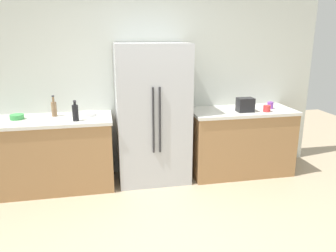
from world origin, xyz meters
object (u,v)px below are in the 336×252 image
at_px(refrigerator, 153,114).
at_px(toaster, 245,105).
at_px(bowl_b, 17,117).
at_px(bowl_a, 88,114).
at_px(bottle_a, 54,108).
at_px(cup_b, 267,108).
at_px(bottle_b, 75,112).
at_px(cup_a, 270,105).

height_order(refrigerator, toaster, refrigerator).
bearing_deg(bowl_b, bowl_a, 0.87).
bearing_deg(bottle_a, bowl_a, -7.52).
relative_size(toaster, cup_b, 2.24).
xyz_separation_m(bottle_a, bowl_a, (0.41, -0.05, -0.08)).
distance_m(refrigerator, bowl_b, 1.65).
distance_m(bottle_b, bowl_a, 0.28).
bearing_deg(toaster, cup_a, 14.46).
distance_m(toaster, bowl_a, 2.04).
distance_m(toaster, bowl_b, 2.87).
height_order(cup_a, bowl_b, cup_a).
bearing_deg(bowl_a, bowl_b, -179.13).
distance_m(toaster, cup_a, 0.44).
distance_m(bottle_a, bowl_a, 0.42).
bearing_deg(bottle_a, refrigerator, -5.27).
height_order(bottle_a, bowl_b, bottle_a).
height_order(toaster, bottle_b, bottle_b).
bearing_deg(toaster, bowl_a, 174.90).
bearing_deg(bottle_b, cup_a, 3.52).
bearing_deg(toaster, refrigerator, 174.26).
distance_m(toaster, cup_b, 0.29).
bearing_deg(refrigerator, cup_a, -0.48).
height_order(refrigerator, bottle_b, refrigerator).
relative_size(bottle_b, bowl_b, 1.50).
relative_size(refrigerator, bottle_b, 7.29).
bearing_deg(bowl_b, bottle_a, 8.92).
relative_size(bottle_b, cup_b, 2.59).
xyz_separation_m(bottle_a, bottle_b, (0.28, -0.29, 0.00)).
relative_size(bottle_a, cup_b, 2.77).
height_order(refrigerator, bottle_a, refrigerator).
xyz_separation_m(cup_b, bowl_a, (-2.32, 0.24, -0.02)).
xyz_separation_m(bottle_b, cup_b, (2.45, -0.01, -0.06)).
relative_size(refrigerator, bowl_a, 9.25).
bearing_deg(cup_b, refrigerator, 173.16).
xyz_separation_m(cup_a, cup_b, (-0.14, -0.17, -0.00)).
height_order(cup_a, cup_b, cup_a).
xyz_separation_m(bottle_b, bowl_b, (-0.70, 0.22, -0.07)).
height_order(refrigerator, bowl_b, refrigerator).
relative_size(toaster, bowl_a, 1.10).
xyz_separation_m(toaster, cup_a, (0.42, 0.11, -0.05)).
bearing_deg(cup_b, cup_a, 50.31).
distance_m(bottle_a, bowl_b, 0.44).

